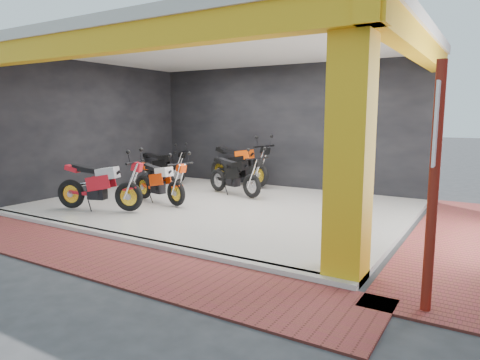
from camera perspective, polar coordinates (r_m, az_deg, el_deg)
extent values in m
plane|color=#2D2D30|center=(8.29, -10.12, -6.29)|extent=(80.00, 80.00, 0.00)
cube|color=silver|center=(9.82, -2.39, -3.52)|extent=(8.00, 6.00, 0.10)
cube|color=beige|center=(9.72, -2.53, 17.40)|extent=(8.40, 6.40, 0.20)
cube|color=black|center=(12.31, 5.65, 6.88)|extent=(8.20, 0.20, 3.50)
cube|color=black|center=(12.37, -18.56, 6.49)|extent=(0.20, 6.20, 3.50)
cube|color=gold|center=(5.48, 14.48, 4.54)|extent=(0.50, 0.50, 3.50)
cube|color=gold|center=(7.40, -16.19, 17.51)|extent=(8.40, 0.30, 0.40)
cube|color=gold|center=(8.18, 22.53, 16.31)|extent=(0.30, 6.40, 0.40)
cube|color=silver|center=(7.58, -15.27, -7.51)|extent=(8.00, 0.20, 0.10)
cube|color=brown|center=(7.10, -19.88, -9.11)|extent=(9.00, 1.40, 0.03)
cube|color=brown|center=(8.27, 26.72, -7.02)|extent=(1.40, 7.00, 0.03)
cylinder|color=maroon|center=(4.87, 24.37, -1.38)|extent=(0.11, 0.11, 2.67)
cube|color=white|center=(4.81, 24.89, 6.79)|extent=(0.03, 0.37, 0.85)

